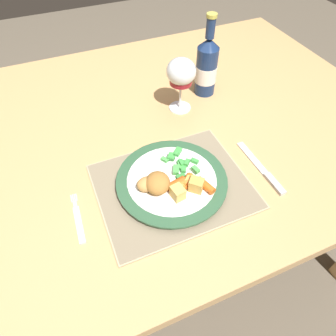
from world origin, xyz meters
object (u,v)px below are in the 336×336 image
at_px(dinner_plate, 172,181).
at_px(fork, 79,221).
at_px(bottle, 207,67).
at_px(dining_table, 139,146).
at_px(table_knife, 264,171).
at_px(wine_glass, 181,74).

bearing_deg(dinner_plate, fork, -176.58).
bearing_deg(bottle, dinner_plate, -128.56).
bearing_deg(dining_table, fork, -132.09).
distance_m(dinner_plate, table_knife, 0.24).
height_order(dinner_plate, fork, dinner_plate).
relative_size(table_knife, wine_glass, 1.17).
xyz_separation_m(dinner_plate, fork, (-0.23, -0.01, -0.01)).
bearing_deg(dining_table, wine_glass, 14.06).
height_order(dining_table, fork, fork).
bearing_deg(bottle, wine_glass, -156.01).
distance_m(dining_table, wine_glass, 0.25).
xyz_separation_m(dining_table, wine_glass, (0.16, 0.04, 0.19)).
relative_size(wine_glass, bottle, 0.67).
bearing_deg(bottle, dining_table, -161.66).
xyz_separation_m(table_knife, bottle, (0.02, 0.38, 0.09)).
height_order(dining_table, dinner_plate, dinner_plate).
distance_m(fork, bottle, 0.61).
relative_size(fork, table_knife, 0.70).
bearing_deg(dining_table, bottle, 18.34).
bearing_deg(wine_glass, bottle, 23.99).
height_order(table_knife, wine_glass, wine_glass).
height_order(fork, table_knife, table_knife).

